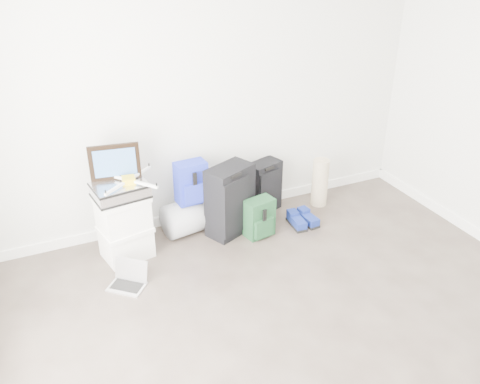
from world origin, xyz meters
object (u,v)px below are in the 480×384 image
briefcase (120,190)px  carry_on (264,187)px  large_suitcase (230,201)px  duffel_bag (192,215)px  boxes_stack (125,227)px  laptop (129,279)px

briefcase → carry_on: (1.53, 0.25, -0.41)m
briefcase → large_suitcase: size_ratio=0.64×
duffel_bag → carry_on: size_ratio=1.00×
large_suitcase → boxes_stack: bearing=155.0°
briefcase → duffel_bag: (0.70, 0.17, -0.51)m
boxes_stack → duffel_bag: boxes_stack is taller
duffel_bag → laptop: 0.99m
carry_on → boxes_stack: bearing=170.9°
briefcase → laptop: bearing=-109.4°
boxes_stack → briefcase: 0.37m
large_suitcase → carry_on: size_ratio=1.28×
large_suitcase → duffel_bag: bearing=127.1°
briefcase → laptop: 0.77m
large_suitcase → laptop: bearing=176.0°
duffel_bag → laptop: size_ratio=1.53×
briefcase → duffel_bag: 0.88m
duffel_bag → laptop: duffel_bag is taller
boxes_stack → large_suitcase: (1.03, -0.01, 0.04)m
boxes_stack → carry_on: boxes_stack is taller
large_suitcase → laptop: (-1.12, -0.41, -0.30)m
carry_on → large_suitcase: bearing=-170.7°
boxes_stack → duffel_bag: bearing=2.2°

